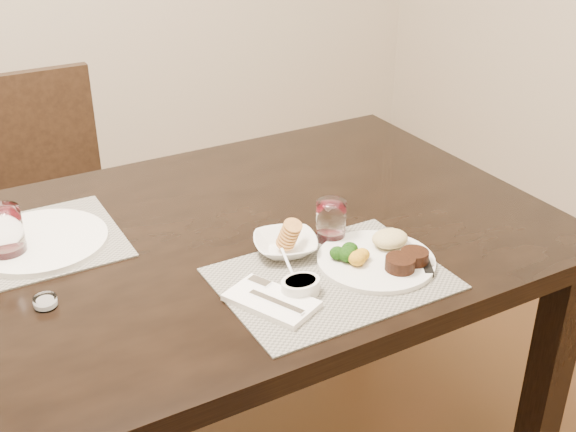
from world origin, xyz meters
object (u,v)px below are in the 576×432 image
far_plate (41,241)px  wine_glass_near (331,223)px  chair_far (48,196)px  dinner_plate (381,256)px  cracker_bowl (285,244)px  steak_knife (417,258)px

far_plate → wine_glass_near: bearing=-27.4°
chair_far → dinner_plate: chair_far is taller
dinner_plate → cracker_bowl: cracker_bowl is taller
chair_far → cracker_bowl: (0.31, -1.08, 0.27)m
wine_glass_near → steak_knife: bearing=-56.3°
steak_knife → dinner_plate: bearing=-174.0°
chair_far → cracker_bowl: 1.16m
chair_far → steak_knife: size_ratio=4.02×
wine_glass_near → far_plate: (-0.58, 0.30, -0.04)m
chair_far → steak_knife: (0.54, -1.25, 0.26)m
chair_far → far_plate: chair_far is taller
cracker_bowl → far_plate: bearing=146.9°
cracker_bowl → far_plate: 0.55m
chair_far → steak_knife: 1.39m
dinner_plate → wine_glass_near: bearing=118.5°
chair_far → cracker_bowl: chair_far is taller
chair_far → cracker_bowl: bearing=-74.2°
cracker_bowl → chair_far: bearing=105.8°
cracker_bowl → wine_glass_near: wine_glass_near is taller
steak_knife → wine_glass_near: (-0.11, 0.17, 0.04)m
dinner_plate → cracker_bowl: size_ratio=1.43×
wine_glass_near → far_plate: bearing=152.6°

